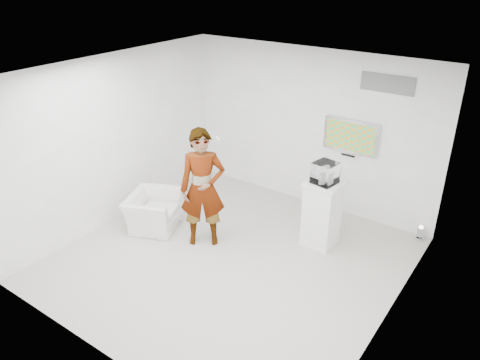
{
  "coord_description": "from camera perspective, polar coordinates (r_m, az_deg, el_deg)",
  "views": [
    {
      "loc": [
        3.72,
        -5.02,
        4.42
      ],
      "look_at": [
        -0.24,
        0.6,
        1.12
      ],
      "focal_mm": 35.0,
      "sensor_mm": 36.0,
      "label": 1
    }
  ],
  "objects": [
    {
      "name": "wii_remote",
      "position": [
        7.42,
        -2.81,
        5.11
      ],
      "size": [
        0.13,
        0.09,
        0.03
      ],
      "primitive_type": "cube",
      "rotation": [
        0.0,
        0.0,
        1.08
      ],
      "color": "white",
      "rests_on": "person"
    },
    {
      "name": "armchair",
      "position": [
        8.5,
        -10.53,
        -3.71
      ],
      "size": [
        1.14,
        1.2,
        0.62
      ],
      "primitive_type": "imported",
      "rotation": [
        0.0,
        0.0,
        1.97
      ],
      "color": "silver",
      "rests_on": "room"
    },
    {
      "name": "room",
      "position": [
        6.9,
        -1.23,
        0.6
      ],
      "size": [
        5.01,
        5.01,
        3.0
      ],
      "color": "beige",
      "rests_on": "ground"
    },
    {
      "name": "person",
      "position": [
        7.62,
        -4.57,
        -1.03
      ],
      "size": [
        0.88,
        0.83,
        2.02
      ],
      "primitive_type": "imported",
      "rotation": [
        0.0,
        0.0,
        0.65
      ],
      "color": "silver",
      "rests_on": "room"
    },
    {
      "name": "floor_uplight",
      "position": [
        8.64,
        21.1,
        -6.02
      ],
      "size": [
        0.2,
        0.2,
        0.26
      ],
      "primitive_type": "cylinder",
      "rotation": [
        0.0,
        0.0,
        -0.23
      ],
      "color": "silver",
      "rests_on": "room"
    },
    {
      "name": "vitrine",
      "position": [
        7.53,
        10.35,
        0.85
      ],
      "size": [
        0.4,
        0.4,
        0.35
      ],
      "primitive_type": "cube",
      "rotation": [
        0.0,
        0.0,
        -0.17
      ],
      "color": "white",
      "rests_on": "pedestal"
    },
    {
      "name": "tv",
      "position": [
        8.5,
        13.38,
        5.21
      ],
      "size": [
        1.0,
        0.08,
        0.6
      ],
      "primitive_type": "cube",
      "color": "silver",
      "rests_on": "room"
    },
    {
      "name": "logo_decal",
      "position": [
        8.09,
        17.52,
        11.13
      ],
      "size": [
        0.9,
        0.02,
        0.3
      ],
      "primitive_type": "cube",
      "color": "slate",
      "rests_on": "room"
    },
    {
      "name": "console",
      "position": [
        7.56,
        10.31,
        0.33
      ],
      "size": [
        0.09,
        0.15,
        0.19
      ],
      "primitive_type": "cube",
      "rotation": [
        0.0,
        0.0,
        -0.37
      ],
      "color": "white",
      "rests_on": "pedestal"
    },
    {
      "name": "pedestal",
      "position": [
        7.86,
        9.93,
        -4.08
      ],
      "size": [
        0.56,
        0.56,
        1.14
      ],
      "primitive_type": "cube",
      "rotation": [
        0.0,
        0.0,
        -0.01
      ],
      "color": "white",
      "rests_on": "room"
    }
  ]
}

